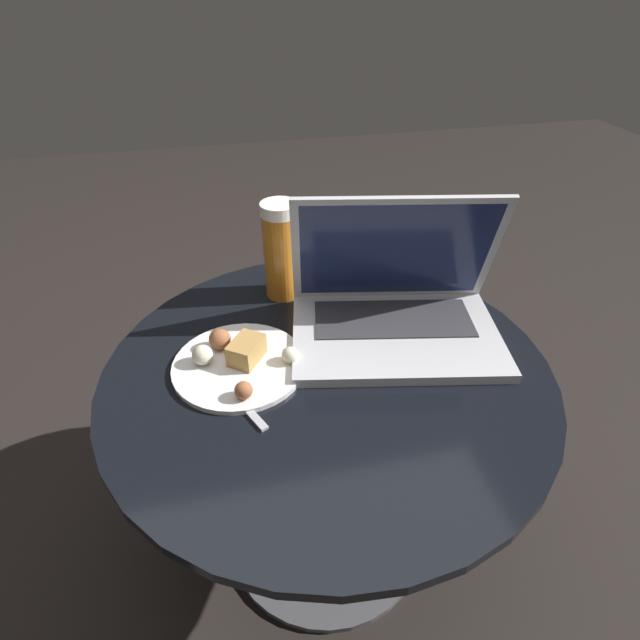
# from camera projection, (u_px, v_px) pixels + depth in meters

# --- Properties ---
(ground_plane) EXTENTS (6.00, 6.00, 0.00)m
(ground_plane) POSITION_uv_depth(u_px,v_px,m) (325.00, 532.00, 1.13)
(ground_plane) COLOR black
(table) EXTENTS (0.75, 0.75, 0.50)m
(table) POSITION_uv_depth(u_px,v_px,m) (327.00, 418.00, 0.91)
(table) COLOR #515156
(table) RESTS_ON ground_plane
(laptop) EXTENTS (0.41, 0.32, 0.25)m
(laptop) POSITION_uv_depth(u_px,v_px,m) (395.00, 307.00, 0.89)
(laptop) COLOR silver
(laptop) RESTS_ON table
(beer_glass) EXTENTS (0.07, 0.07, 0.19)m
(beer_glass) POSITION_uv_depth(u_px,v_px,m) (281.00, 251.00, 0.96)
(beer_glass) COLOR #C6701E
(beer_glass) RESTS_ON table
(snack_plate) EXTENTS (0.22, 0.22, 0.05)m
(snack_plate) POSITION_uv_depth(u_px,v_px,m) (239.00, 361.00, 0.83)
(snack_plate) COLOR white
(snack_plate) RESTS_ON table
(fork) EXTENTS (0.09, 0.16, 0.00)m
(fork) POSITION_uv_depth(u_px,v_px,m) (231.00, 392.00, 0.78)
(fork) COLOR #B2B2B7
(fork) RESTS_ON table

